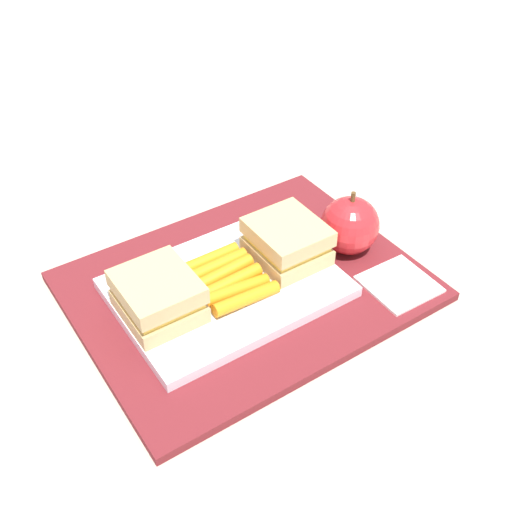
% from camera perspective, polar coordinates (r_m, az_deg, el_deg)
% --- Properties ---
extents(ground_plane, '(2.40, 2.40, 0.00)m').
position_cam_1_polar(ground_plane, '(0.69, -0.87, -3.05)').
color(ground_plane, '#B7AD99').
extents(lunchbag_mat, '(0.36, 0.28, 0.01)m').
position_cam_1_polar(lunchbag_mat, '(0.69, -0.87, -2.75)').
color(lunchbag_mat, maroon).
rests_on(lunchbag_mat, ground_plane).
extents(food_tray, '(0.23, 0.17, 0.01)m').
position_cam_1_polar(food_tray, '(0.67, -2.68, -2.86)').
color(food_tray, white).
rests_on(food_tray, lunchbag_mat).
extents(sandwich_half_left, '(0.07, 0.08, 0.04)m').
position_cam_1_polar(sandwich_half_left, '(0.62, -8.87, -3.63)').
color(sandwich_half_left, tan).
rests_on(sandwich_half_left, food_tray).
extents(sandwich_half_right, '(0.07, 0.08, 0.04)m').
position_cam_1_polar(sandwich_half_right, '(0.68, 2.83, 1.34)').
color(sandwich_half_right, tan).
rests_on(sandwich_half_right, food_tray).
extents(carrot_sticks_bundle, '(0.08, 0.09, 0.02)m').
position_cam_1_polar(carrot_sticks_bundle, '(0.66, -2.77, -2.05)').
color(carrot_sticks_bundle, orange).
rests_on(carrot_sticks_bundle, food_tray).
extents(apple, '(0.07, 0.07, 0.08)m').
position_cam_1_polar(apple, '(0.71, 8.50, 2.76)').
color(apple, red).
rests_on(apple, lunchbag_mat).
extents(paper_napkin, '(0.07, 0.07, 0.00)m').
position_cam_1_polar(paper_napkin, '(0.70, 12.84, -2.50)').
color(paper_napkin, white).
rests_on(paper_napkin, lunchbag_mat).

